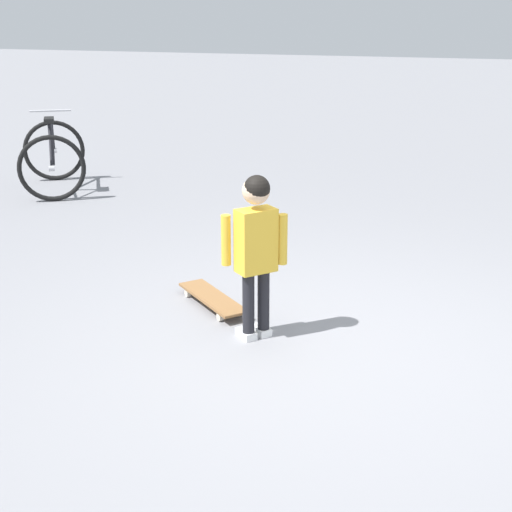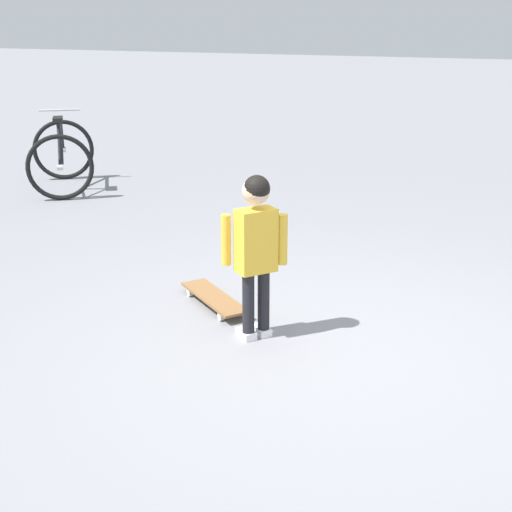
{
  "view_description": "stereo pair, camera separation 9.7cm",
  "coord_description": "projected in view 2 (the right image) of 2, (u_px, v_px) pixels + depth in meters",
  "views": [
    {
      "loc": [
        0.72,
        -4.16,
        2.06
      ],
      "look_at": [
        -0.54,
        0.11,
        0.55
      ],
      "focal_mm": 53.47,
      "sensor_mm": 36.0,
      "label": 1
    },
    {
      "loc": [
        0.81,
        -4.13,
        2.06
      ],
      "look_at": [
        -0.54,
        0.11,
        0.55
      ],
      "focal_mm": 53.47,
      "sensor_mm": 36.0,
      "label": 2
    }
  ],
  "objects": [
    {
      "name": "bicycle_near",
      "position": [
        62.0,
        156.0,
        8.54
      ],
      "size": [
        1.14,
        1.28,
        0.85
      ],
      "color": "black",
      "rests_on": "ground"
    },
    {
      "name": "skateboard",
      "position": [
        214.0,
        298.0,
        5.35
      ],
      "size": [
        0.66,
        0.63,
        0.07
      ],
      "color": "olive",
      "rests_on": "ground"
    },
    {
      "name": "child_person",
      "position": [
        256.0,
        240.0,
        4.66
      ],
      "size": [
        0.39,
        0.28,
        1.06
      ],
      "color": "black",
      "rests_on": "ground"
    },
    {
      "name": "ground_plane",
      "position": [
        335.0,
        356.0,
        4.62
      ],
      "size": [
        50.0,
        50.0,
        0.0
      ],
      "primitive_type": "plane",
      "color": "gray"
    }
  ]
}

